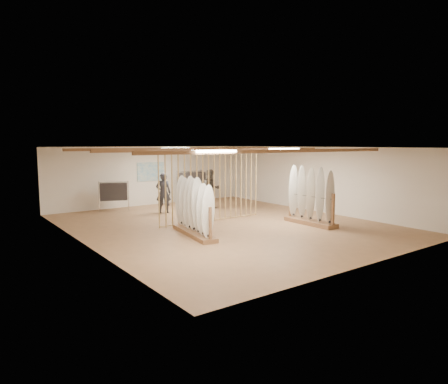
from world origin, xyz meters
TOP-DOWN VIEW (x-y plane):
  - floor at (0.00, 0.00)m, footprint 12.00×12.00m
  - ceiling at (0.00, 0.00)m, footprint 12.00×12.00m
  - wall_back at (0.00, 6.00)m, footprint 12.00×0.00m
  - wall_front at (0.00, -6.00)m, footprint 12.00×0.00m
  - wall_left at (-5.00, 0.00)m, footprint 0.00×12.00m
  - wall_right at (5.00, 0.00)m, footprint 0.00×12.00m
  - ceiling_slats at (0.00, 0.00)m, footprint 9.50×6.12m
  - light_panels at (0.00, 0.00)m, footprint 1.20×0.35m
  - bamboo_partition at (0.00, 0.80)m, footprint 4.45×0.05m
  - poster at (0.00, 5.98)m, footprint 1.40×0.03m
  - rack_left at (-1.78, -0.80)m, footprint 0.92×2.67m
  - rack_right at (2.59, -1.80)m, footprint 0.59×2.16m
  - clothing_rack_a at (-2.17, 5.17)m, footprint 1.18×0.69m
  - clothing_rack_b at (1.72, 4.99)m, footprint 1.53×0.65m
  - shopper_a at (-0.61, 3.53)m, footprint 0.86×0.78m
  - shopper_b at (1.64, 3.24)m, footprint 1.11×0.94m

SIDE VIEW (x-z plane):
  - floor at x=0.00m, z-range 0.00..0.00m
  - rack_left at x=-1.78m, z-range -0.29..1.55m
  - rack_right at x=2.59m, z-range -0.33..1.73m
  - clothing_rack_a at x=-2.17m, z-range 0.20..1.52m
  - shopper_a at x=-0.61m, z-range 0.00..1.95m
  - shopper_b at x=1.64m, z-range 0.00..2.02m
  - clothing_rack_b at x=1.72m, z-range 0.25..1.91m
  - bamboo_partition at x=0.00m, z-range 0.01..2.79m
  - wall_back at x=0.00m, z-range -4.60..7.40m
  - wall_front at x=0.00m, z-range -4.60..7.40m
  - wall_left at x=-5.00m, z-range -4.60..7.40m
  - wall_right at x=5.00m, z-range -4.60..7.40m
  - poster at x=0.00m, z-range 1.15..2.05m
  - ceiling_slats at x=0.00m, z-range 2.67..2.77m
  - light_panels at x=0.00m, z-range 2.71..2.77m
  - ceiling at x=0.00m, z-range 2.80..2.80m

